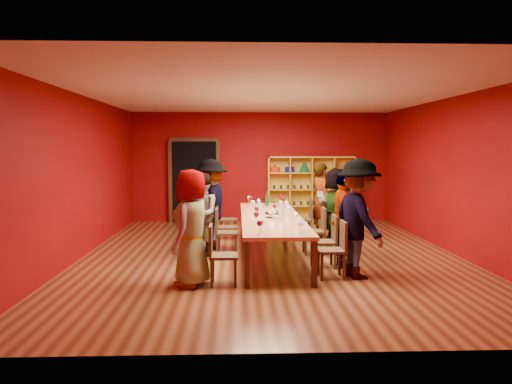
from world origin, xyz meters
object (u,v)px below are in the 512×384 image
person_right_4 (321,201)px  chair_person_right_2 (318,228)px  person_left_0 (192,228)px  spittoon_bowl (272,214)px  person_left_3 (211,204)px  chair_person_left_2 (222,229)px  person_right_1 (343,220)px  person_right_0 (358,219)px  chair_person_left_0 (218,252)px  chair_person_right_0 (336,246)px  chair_person_left_3 (223,224)px  person_left_4 (211,203)px  chair_person_left_4 (225,217)px  person_right_2 (337,211)px  chair_person_right_4 (306,216)px  shelving_unit (311,186)px  wine_bottle (267,200)px  chair_person_right_1 (328,238)px  tasting_table (271,219)px  person_left_2 (201,215)px

person_right_4 → chair_person_right_2: bearing=151.7°
person_left_0 → spittoon_bowl: person_left_0 is taller
person_left_3 → chair_person_right_2: person_left_3 is taller
chair_person_left_2 → person_right_1: (2.08, -0.99, 0.32)m
person_left_3 → person_right_0: 3.35m
chair_person_left_0 → chair_person_right_0: bearing=10.4°
chair_person_left_3 → person_left_4: (-0.30, 1.11, 0.31)m
person_right_0 → person_left_3: bearing=30.5°
chair_person_left_4 → person_right_2: 2.75m
chair_person_left_2 → chair_person_right_4: same height
shelving_unit → chair_person_left_4: bearing=-132.4°
chair_person_left_3 → person_right_1: (2.08, -1.63, 0.32)m
person_left_0 → chair_person_left_3: bearing=-171.0°
chair_person_right_2 → wine_bottle: bearing=118.9°
chair_person_left_2 → chair_person_right_2: 1.82m
spittoon_bowl → chair_person_right_2: bearing=20.1°
chair_person_right_4 → person_left_3: bearing=-151.9°
shelving_unit → chair_person_right_2: shelving_unit is taller
chair_person_right_4 → wine_bottle: bearing=-176.5°
shelving_unit → chair_person_left_0: size_ratio=2.70×
chair_person_left_0 → spittoon_bowl: bearing=62.7°
person_left_4 → person_right_4: bearing=66.7°
person_right_4 → wine_bottle: 1.23m
person_left_0 → person_right_4: size_ratio=1.01×
chair_person_left_2 → chair_person_right_1: size_ratio=1.00×
chair_person_left_4 → chair_person_right_4: bearing=-0.2°
person_left_0 → person_left_3: 2.67m
person_left_3 → person_left_4: (-0.06, 1.11, -0.10)m
tasting_table → spittoon_bowl: 0.22m
chair_person_left_0 → person_right_0: size_ratio=0.48×
chair_person_left_0 → wine_bottle: bearing=75.8°
chair_person_left_0 → chair_person_right_2: (1.82, 2.12, 0.00)m
person_left_0 → chair_person_left_3: person_left_0 is taller
person_left_0 → chair_person_right_2: (2.21, 2.12, -0.36)m
chair_person_left_3 → person_right_1: 2.66m
chair_person_left_2 → person_left_3: person_left_3 is taller
person_left_4 → spittoon_bowl: (1.23, -1.98, 0.01)m
chair_person_left_0 → person_right_0: 2.23m
chair_person_left_2 → person_left_2: person_left_2 is taller
person_left_0 → person_left_4: (0.08, 3.77, -0.05)m
person_left_3 → chair_person_right_2: size_ratio=2.03×
wine_bottle → chair_person_right_1: bearing=-71.8°
person_left_0 → chair_person_right_2: size_ratio=1.92×
chair_person_right_0 → person_right_0: person_right_0 is taller
tasting_table → chair_person_right_0: 1.90m
chair_person_right_4 → chair_person_left_4: bearing=179.8°
person_left_3 → chair_person_right_0: size_ratio=2.03×
chair_person_left_0 → person_right_4: (2.16, 3.77, 0.35)m
person_left_0 → person_left_4: person_left_0 is taller
person_left_0 → spittoon_bowl: (1.31, 1.79, -0.04)m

